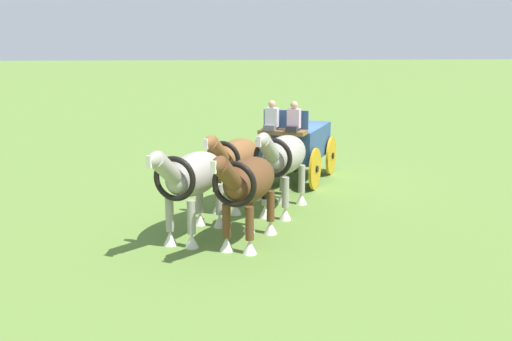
# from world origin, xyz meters

# --- Properties ---
(ground_plane) EXTENTS (220.00, 220.00, 0.00)m
(ground_plane) POSITION_xyz_m (0.00, 0.00, 0.00)
(ground_plane) COLOR olive
(show_wagon) EXTENTS (5.56, 3.18, 2.67)m
(show_wagon) POSITION_xyz_m (0.16, -0.07, 1.19)
(show_wagon) COLOR #2D4C7A
(show_wagon) RESTS_ON ground
(draft_horse_rear_near) EXTENTS (3.07, 1.82, 2.32)m
(draft_horse_rear_near) POSITION_xyz_m (3.64, -0.92, 1.44)
(draft_horse_rear_near) COLOR #9E998E
(draft_horse_rear_near) RESTS_ON ground
(draft_horse_rear_off) EXTENTS (3.05, 1.79, 2.18)m
(draft_horse_rear_off) POSITION_xyz_m (3.12, -2.11, 1.32)
(draft_horse_rear_off) COLOR brown
(draft_horse_rear_off) RESTS_ON ground
(draft_horse_lead_near) EXTENTS (2.91, 1.74, 2.24)m
(draft_horse_lead_near) POSITION_xyz_m (6.01, -1.98, 1.37)
(draft_horse_lead_near) COLOR brown
(draft_horse_lead_near) RESTS_ON ground
(draft_horse_lead_off) EXTENTS (3.08, 1.82, 2.27)m
(draft_horse_lead_off) POSITION_xyz_m (5.48, -3.17, 1.40)
(draft_horse_lead_off) COLOR #9E998E
(draft_horse_lead_off) RESTS_ON ground
(sponsor_banner) EXTENTS (3.08, 0.98, 1.10)m
(sponsor_banner) POSITION_xyz_m (-3.27, -0.27, 0.55)
(sponsor_banner) COLOR silver
(sponsor_banner) RESTS_ON ground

